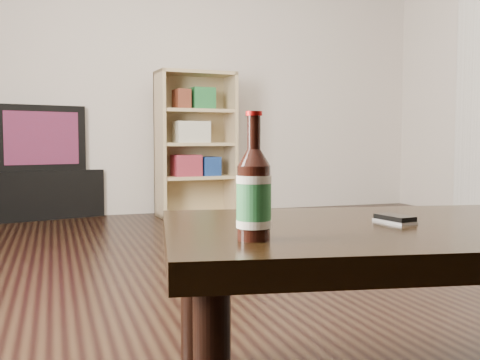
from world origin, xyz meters
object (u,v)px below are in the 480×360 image
object	(u,v)px
tv_stand	(36,194)
phone	(395,219)
coffee_table	(413,248)
bookshelf	(194,141)
tv	(35,138)
beer_bottle	(254,195)

from	to	relation	value
tv_stand	phone	distance (m)	4.08
coffee_table	bookshelf	bearing A→B (deg)	84.67
bookshelf	coffee_table	world-z (taller)	bookshelf
tv	beer_bottle	bearing A→B (deg)	-98.01
bookshelf	beer_bottle	bearing A→B (deg)	-106.68
tv	bookshelf	world-z (taller)	bookshelf
tv_stand	tv	world-z (taller)	tv
tv	beer_bottle	world-z (taller)	tv
coffee_table	phone	world-z (taller)	phone
tv_stand	phone	xyz separation A→B (m)	(0.96, -3.96, 0.26)
phone	tv_stand	bearing A→B (deg)	94.46
bookshelf	tv_stand	bearing A→B (deg)	161.77
coffee_table	beer_bottle	bearing A→B (deg)	-168.96
beer_bottle	tv	bearing A→B (deg)	97.48
tv_stand	bookshelf	xyz separation A→B (m)	(1.33, -0.32, 0.45)
bookshelf	coffee_table	bearing A→B (deg)	-100.07
tv_stand	tv	bearing A→B (deg)	-90.00
bookshelf	beer_bottle	distance (m)	3.85
beer_bottle	phone	xyz separation A→B (m)	(0.42, 0.12, -0.08)
coffee_table	phone	bearing A→B (deg)	131.31
tv_stand	tv	size ratio (longest dim) A/B	1.24
tv_stand	beer_bottle	distance (m)	4.13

